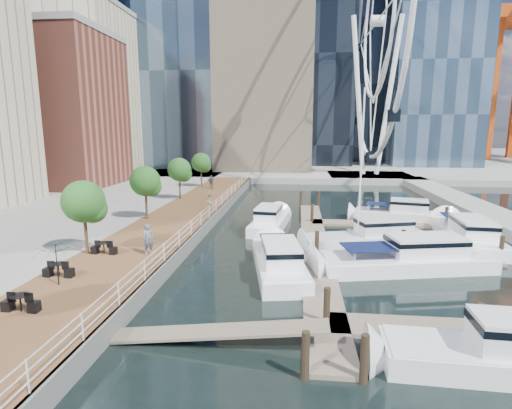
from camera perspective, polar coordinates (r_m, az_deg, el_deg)
The scene contains 17 objects.
ground at distance 20.68m, azimuth 1.02°, elevation -13.98°, with size 520.00×520.00×0.00m, color black.
boardwalk at distance 36.28m, azimuth -11.16°, elevation -2.50°, with size 6.00×60.00×1.00m, color brown.
seawall at distance 35.52m, azimuth -6.52°, elevation -2.65°, with size 0.25×60.00×1.00m, color #595954.
land_far at distance 121.02m, azimuth 5.29°, elevation 6.73°, with size 200.00×114.00×1.00m, color gray.
breakwater at distance 43.63m, azimuth 30.83°, elevation -1.61°, with size 4.00×60.00×1.00m, color gray.
pier at distance 72.26m, azimuth 15.89°, elevation 3.77°, with size 14.00×12.00×1.00m, color gray.
railing at distance 35.32m, azimuth -6.72°, elevation -1.03°, with size 0.10×60.00×1.05m, color white, non-canonical shape.
floating_docks at distance 30.50m, azimuth 17.89°, elevation -5.34°, with size 16.00×34.00×2.60m.
midrise_condos at distance 57.76m, azimuth -32.58°, elevation 13.77°, with size 19.00×67.00×28.00m.
ferris_wheel at distance 73.86m, azimuth 16.98°, elevation 23.74°, with size 5.80×45.60×47.80m.
street_trees at distance 35.49m, azimuth -15.56°, elevation 3.24°, with size 2.60×42.60×4.60m.
cafe_tables at distance 21.84m, azimuth -28.30°, elevation -10.06°, with size 2.50×13.70×0.74m.
yacht_foreground at distance 26.95m, azimuth 20.45°, elevation -8.71°, with size 3.13×11.69×2.15m, color white, non-canonical shape.
pedestrian_near at distance 25.61m, azimuth -15.11°, elevation -4.82°, with size 0.70×0.46×1.91m, color #535C6E.
pedestrian_mid at distance 39.15m, azimuth -6.75°, elevation 0.47°, with size 0.74×0.57×1.52m, color gray.
pedestrian_far at distance 52.54m, azimuth -6.39°, elevation 3.22°, with size 1.06×0.44×1.81m, color #373C44.
moored_yachts at distance 30.95m, azimuth 16.24°, elevation -5.97°, with size 19.18×28.33×11.50m.
Camera 1 is at (1.62, -18.73, 8.61)m, focal length 28.00 mm.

